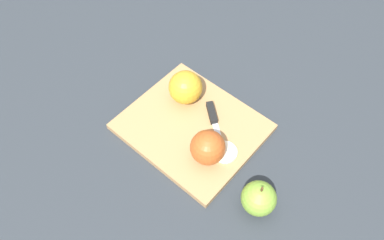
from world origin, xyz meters
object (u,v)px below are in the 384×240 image
(apple_half_left, at_px, (186,87))
(apple_half_right, at_px, (208,147))
(apple_whole, at_px, (259,198))
(knife, at_px, (213,119))

(apple_half_left, xyz_separation_m, apple_half_right, (0.14, -0.10, -0.00))
(apple_half_left, distance_m, apple_whole, 0.31)
(apple_half_left, height_order, apple_whole, apple_half_left)
(apple_half_left, bearing_deg, apple_whole, -48.73)
(apple_half_left, relative_size, apple_half_right, 1.06)
(knife, relative_size, apple_whole, 1.51)
(knife, distance_m, apple_whole, 0.22)
(apple_whole, bearing_deg, knife, 148.80)
(apple_half_left, distance_m, knife, 0.10)
(apple_half_left, height_order, knife, apple_half_left)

